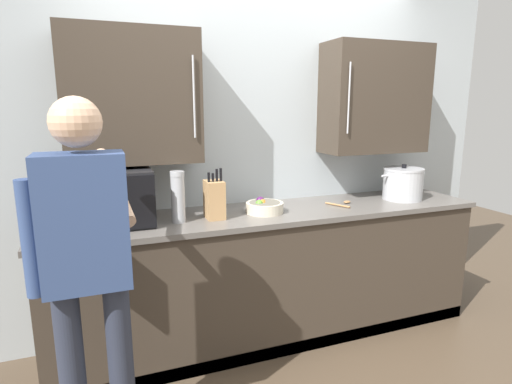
# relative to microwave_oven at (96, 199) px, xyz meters

# --- Properties ---
(back_wall_tiled) EXTENTS (3.97, 0.44, 2.52)m
(back_wall_tiled) POSITION_rel_microwave_oven_xyz_m (1.13, 0.26, 0.29)
(back_wall_tiled) COLOR #B2BCC1
(back_wall_tiled) RESTS_ON ground_plane
(counter_unit) EXTENTS (3.00, 0.62, 0.93)m
(counter_unit) POSITION_rel_microwave_oven_xyz_m (1.13, -0.03, -0.63)
(counter_unit) COLOR #3D3328
(counter_unit) RESTS_ON ground_plane
(microwave_oven) EXTENTS (0.59, 0.82, 0.33)m
(microwave_oven) POSITION_rel_microwave_oven_xyz_m (0.00, 0.00, 0.00)
(microwave_oven) COLOR black
(microwave_oven) RESTS_ON counter_unit
(wooden_spoon) EXTENTS (0.20, 0.18, 0.02)m
(wooden_spoon) POSITION_rel_microwave_oven_xyz_m (1.66, -0.05, -0.16)
(wooden_spoon) COLOR #A37547
(wooden_spoon) RESTS_ON counter_unit
(fruit_bowl) EXTENTS (0.25, 0.25, 0.10)m
(fruit_bowl) POSITION_rel_microwave_oven_xyz_m (1.05, -0.06, -0.13)
(fruit_bowl) COLOR beige
(fruit_bowl) RESTS_ON counter_unit
(stock_pot) EXTENTS (0.39, 0.30, 0.27)m
(stock_pot) POSITION_rel_microwave_oven_xyz_m (2.19, -0.05, -0.05)
(stock_pot) COLOR #B7BABF
(stock_pot) RESTS_ON counter_unit
(thermos_flask) EXTENTS (0.09, 0.09, 0.32)m
(thermos_flask) POSITION_rel_microwave_oven_xyz_m (0.47, -0.09, -0.01)
(thermos_flask) COLOR #B7BABF
(thermos_flask) RESTS_ON counter_unit
(knife_block) EXTENTS (0.11, 0.15, 0.32)m
(knife_block) POSITION_rel_microwave_oven_xyz_m (0.70, -0.08, -0.04)
(knife_block) COLOR tan
(knife_block) RESTS_ON counter_unit
(person_figure) EXTENTS (0.44, 0.60, 1.67)m
(person_figure) POSITION_rel_microwave_oven_xyz_m (-0.04, -0.79, -0.09)
(person_figure) COLOR #282D3D
(person_figure) RESTS_ON ground_plane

